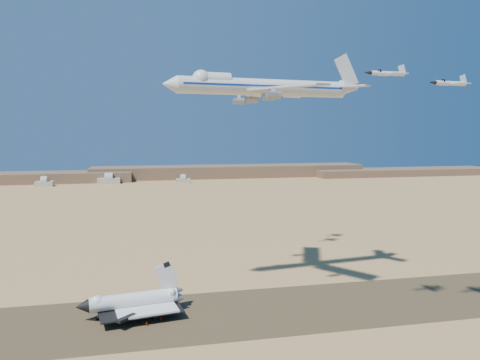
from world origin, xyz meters
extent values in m
plane|color=tan|center=(0.00, 0.00, 0.00)|extent=(1200.00, 1200.00, 0.00)
cube|color=brown|center=(0.00, 0.00, 0.03)|extent=(600.00, 50.00, 0.06)
cube|color=brown|center=(120.00, 540.00, 9.00)|extent=(420.00, 60.00, 18.00)
cube|color=brown|center=(400.00, 510.00, 5.50)|extent=(300.00, 60.00, 11.00)
cube|color=#B8B5A3|center=(-140.00, 470.00, 3.25)|extent=(22.00, 14.00, 6.50)
cube|color=#B8B5A3|center=(-60.00, 485.00, 3.75)|extent=(30.00, 15.00, 7.50)
cube|color=#B8B5A3|center=(40.00, 475.00, 2.75)|extent=(19.00, 12.50, 5.50)
cylinder|color=silver|center=(-23.40, 6.01, 6.12)|extent=(33.16, 10.81, 5.72)
cone|color=black|center=(-41.75, 3.08, 6.12)|extent=(5.39, 6.09, 5.43)
sphere|color=silver|center=(-36.50, 3.92, 6.94)|extent=(5.31, 5.31, 5.31)
cube|color=silver|center=(-19.37, 6.66, 3.78)|extent=(26.05, 27.74, 0.92)
cube|color=black|center=(-21.39, 6.34, 3.32)|extent=(34.11, 29.03, 0.51)
cube|color=silver|center=(-10.30, 8.11, 14.09)|extent=(9.46, 2.20, 11.76)
cylinder|color=gray|center=(-36.50, 3.92, 1.63)|extent=(0.37, 0.37, 3.27)
cylinder|color=black|center=(-36.50, 3.92, 0.56)|extent=(1.18, 0.63, 1.12)
cylinder|color=gray|center=(-16.55, 1.94, 1.63)|extent=(0.37, 0.37, 3.27)
cylinder|color=black|center=(-16.55, 1.94, 0.56)|extent=(1.18, 0.63, 1.12)
cylinder|color=gray|center=(-18.16, 12.02, 1.63)|extent=(0.37, 0.37, 3.27)
cylinder|color=black|center=(-18.16, 12.02, 0.56)|extent=(1.18, 0.63, 1.12)
cylinder|color=silver|center=(33.20, 22.96, 89.58)|extent=(76.34, 16.48, 7.16)
cone|color=silver|center=(-7.31, 17.92, 89.58)|extent=(6.43, 7.79, 7.16)
sphere|color=silver|center=(5.45, 19.51, 92.15)|extent=(7.38, 7.38, 7.38)
cube|color=silver|center=(37.62, 5.48, 88.23)|extent=(27.52, 33.24, 0.78)
cube|color=silver|center=(33.21, 40.99, 88.23)|extent=(21.38, 34.93, 0.78)
cube|color=silver|center=(74.04, 20.71, 90.69)|extent=(12.32, 13.52, 0.56)
cube|color=silver|center=(72.25, 35.14, 90.69)|extent=(10.45, 13.72, 0.56)
cube|color=silver|center=(73.15, 27.92, 97.96)|extent=(12.75, 2.35, 15.99)
cylinder|color=gray|center=(32.22, 12.70, 84.88)|extent=(5.91, 3.57, 2.91)
cylinder|color=gray|center=(31.24, 2.43, 84.88)|extent=(5.91, 3.57, 2.91)
cylinder|color=gray|center=(29.74, 32.67, 84.88)|extent=(5.91, 3.57, 2.91)
cylinder|color=gray|center=(26.28, 42.38, 84.88)|extent=(5.91, 3.57, 2.91)
imported|color=#E43D0D|center=(-15.31, -1.21, 0.88)|extent=(0.58, 0.70, 1.64)
imported|color=#E43D0D|center=(-13.41, -2.18, 0.89)|extent=(0.84, 0.93, 1.66)
imported|color=#E43D0D|center=(-18.60, -5.53, 0.89)|extent=(1.08, 0.95, 1.65)
cylinder|color=silver|center=(62.64, -26.98, 90.27)|extent=(12.85, 2.53, 1.49)
cone|color=black|center=(55.00, -27.61, 90.27)|extent=(2.87, 1.61, 1.38)
sphere|color=black|center=(59.46, -27.24, 90.80)|extent=(1.49, 1.49, 1.49)
cube|color=silver|center=(63.70, -26.89, 90.06)|extent=(4.41, 8.79, 0.27)
cube|color=silver|center=(67.95, -26.54, 90.27)|extent=(2.77, 5.50, 0.21)
cube|color=silver|center=(68.16, -26.53, 91.76)|extent=(3.23, 0.53, 3.60)
cylinder|color=silver|center=(83.14, -31.99, 86.96)|extent=(12.78, 3.27, 1.48)
cone|color=black|center=(75.60, -33.07, 86.96)|extent=(2.92, 1.75, 1.38)
sphere|color=black|center=(80.00, -32.44, 87.49)|extent=(1.48, 1.48, 1.48)
cube|color=silver|center=(84.19, -31.84, 86.75)|extent=(4.87, 8.91, 0.26)
cube|color=silver|center=(88.38, -31.24, 86.96)|extent=(3.06, 5.57, 0.21)
cube|color=silver|center=(88.59, -31.21, 88.44)|extent=(3.21, 0.72, 3.58)
cylinder|color=silver|center=(54.81, 70.79, 93.67)|extent=(12.09, 4.73, 1.42)
cone|color=black|center=(47.79, 68.77, 93.67)|extent=(2.90, 2.00, 1.32)
sphere|color=black|center=(51.89, 69.95, 94.18)|extent=(1.42, 1.42, 1.42)
cube|color=silver|center=(55.79, 71.07, 93.47)|extent=(5.65, 8.78, 0.25)
cube|color=silver|center=(59.68, 72.19, 93.67)|extent=(3.54, 5.49, 0.20)
cube|color=silver|center=(59.88, 72.25, 95.09)|extent=(3.02, 1.09, 3.43)
cylinder|color=silver|center=(65.84, 84.11, 90.57)|extent=(11.80, 3.92, 1.38)
cone|color=black|center=(58.94, 82.56, 90.57)|extent=(2.77, 1.80, 1.28)
sphere|color=black|center=(62.96, 83.47, 91.06)|extent=(1.38, 1.38, 1.38)
cube|color=silver|center=(66.79, 84.33, 90.37)|extent=(5.07, 8.42, 0.25)
cube|color=silver|center=(70.63, 85.19, 90.57)|extent=(3.18, 5.26, 0.20)
cube|color=silver|center=(70.82, 85.23, 91.94)|extent=(2.95, 0.89, 3.32)
camera|label=1|loc=(-20.36, -173.10, 70.74)|focal=35.00mm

